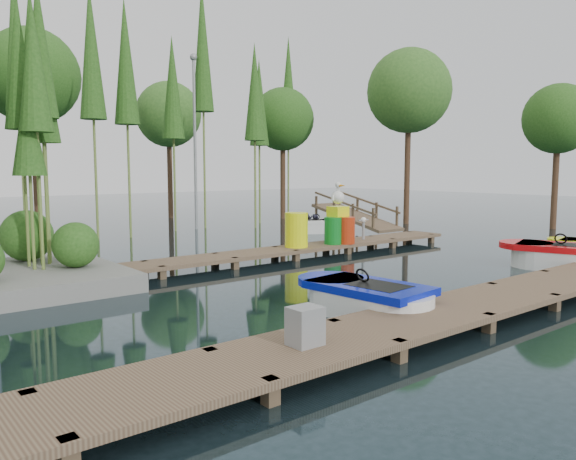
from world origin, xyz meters
TOP-DOWN VIEW (x-y plane):
  - ground_plane at (0.00, 0.00)m, footprint 90.00×90.00m
  - near_dock at (0.00, -4.50)m, footprint 18.00×1.50m
  - far_dock at (1.00, 2.50)m, footprint 15.00×1.20m
  - tree_screen at (-2.04, 10.60)m, footprint 34.42×18.53m
  - lamp_rear at (4.00, 11.00)m, footprint 0.30×0.30m
  - ramp at (9.00, 6.50)m, footprint 1.50×3.94m
  - boat_blue at (-0.73, -3.20)m, footprint 1.48×2.80m
  - boat_red at (6.52, -3.26)m, footprint 2.23×3.27m
  - boat_white_far at (7.01, 6.87)m, footprint 2.65×2.32m
  - utility_cabinet at (-3.26, -4.50)m, footprint 0.41×0.35m
  - yellow_barrel at (2.43, 2.50)m, footprint 0.66×0.66m
  - drum_cluster at (4.00, 2.35)m, footprint 1.07×0.99m
  - seagull_post at (5.21, 2.50)m, footprint 0.45×0.24m

SIDE VIEW (x-z plane):
  - ground_plane at x=0.00m, z-range 0.00..0.00m
  - far_dock at x=1.00m, z-range -0.02..0.48m
  - near_dock at x=0.00m, z-range -0.02..0.48m
  - boat_white_far at x=7.01m, z-range -0.32..0.84m
  - boat_blue at x=-0.73m, z-range -0.19..0.71m
  - boat_red at x=6.52m, z-range -0.21..0.80m
  - utility_cabinet at x=-3.26m, z-range 0.30..0.80m
  - ramp at x=9.00m, z-range -0.16..1.33m
  - seagull_post at x=5.21m, z-range 0.42..1.14m
  - yellow_barrel at x=2.43m, z-range 0.30..1.30m
  - drum_cluster at x=4.00m, z-range -0.08..1.77m
  - lamp_rear at x=4.00m, z-range 0.64..7.89m
  - tree_screen at x=-2.04m, z-range 0.96..11.27m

